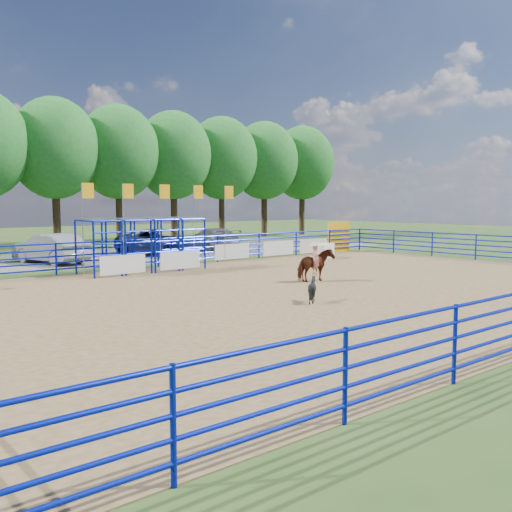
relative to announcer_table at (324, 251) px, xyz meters
name	(u,v)px	position (x,y,z in m)	size (l,w,h in m)	color
ground	(306,289)	(-8.95, -7.60, -0.45)	(120.00, 120.00, 0.00)	#3A5522
arena_dirt	(306,288)	(-8.95, -7.60, -0.44)	(30.00, 20.00, 0.02)	olive
gravel_strip	(112,256)	(-8.95, 9.40, -0.44)	(40.00, 10.00, 0.01)	slate
announcer_table	(324,251)	(0.00, 0.00, 0.00)	(1.60, 0.74, 0.85)	silver
horse_and_rider	(315,263)	(-7.37, -6.56, 0.37)	(1.67, 0.85, 2.25)	#5A2612
calf	(312,289)	(-10.94, -9.95, 0.01)	(0.71, 0.80, 0.88)	black
car_b	(51,248)	(-13.31, 7.64, 0.38)	(1.72, 4.93, 1.63)	gray
car_c	(161,242)	(-6.35, 7.81, 0.38)	(2.72, 5.90, 1.64)	#151B36
car_d	(213,239)	(-1.69, 8.89, 0.34)	(2.16, 5.32, 1.54)	#5A595C
perimeter_fence	(306,269)	(-8.95, -7.60, 0.30)	(30.10, 20.10, 1.50)	#0818B7
chute_assembly	(149,245)	(-10.85, 1.24, 0.81)	(19.32, 2.41, 4.20)	#0818B7
treeline	(54,144)	(-8.95, 18.40, 7.09)	(56.40, 6.40, 11.24)	#3F2B19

